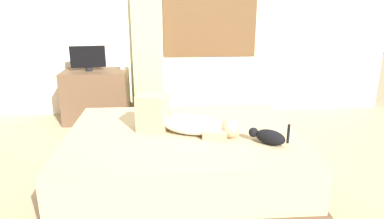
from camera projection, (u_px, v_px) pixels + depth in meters
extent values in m
plane|color=tan|center=(192.00, 184.00, 3.38)|extent=(16.00, 16.00, 0.00)
cube|color=beige|center=(180.00, 17.00, 5.21)|extent=(6.40, 0.12, 2.90)
cube|color=brown|center=(210.00, 16.00, 5.18)|extent=(1.39, 0.02, 1.19)
cube|color=white|center=(210.00, 16.00, 5.17)|extent=(1.31, 0.02, 1.11)
cube|color=brown|center=(183.00, 177.00, 3.38)|extent=(2.16, 1.69, 0.14)
cube|color=tan|center=(183.00, 151.00, 3.30)|extent=(2.10, 1.64, 0.39)
ellipsoid|color=silver|center=(193.00, 125.00, 3.16)|extent=(0.61, 0.43, 0.17)
sphere|color=tan|center=(231.00, 128.00, 3.08)|extent=(0.17, 0.17, 0.17)
cube|color=tan|center=(153.00, 113.00, 3.23)|extent=(0.32, 0.31, 0.34)
cube|color=tan|center=(217.00, 132.00, 3.12)|extent=(0.28, 0.33, 0.08)
ellipsoid|color=black|center=(270.00, 137.00, 2.93)|extent=(0.27, 0.25, 0.13)
sphere|color=black|center=(253.00, 132.00, 3.02)|extent=(0.08, 0.08, 0.08)
cylinder|color=black|center=(288.00, 134.00, 2.83)|extent=(0.03, 0.03, 0.16)
cube|color=brown|center=(97.00, 96.00, 5.07)|extent=(0.90, 0.56, 0.74)
cylinder|color=black|center=(89.00, 69.00, 4.95)|extent=(0.10, 0.10, 0.05)
cube|color=black|center=(88.00, 57.00, 4.89)|extent=(0.48, 0.08, 0.30)
cylinder|color=white|center=(122.00, 66.00, 5.07)|extent=(0.07, 0.07, 0.09)
cylinder|color=tan|center=(161.00, 106.00, 5.10)|extent=(0.04, 0.04, 0.44)
cylinder|color=tan|center=(162.00, 113.00, 4.82)|extent=(0.04, 0.04, 0.44)
cylinder|color=tan|center=(140.00, 107.00, 5.06)|extent=(0.04, 0.04, 0.44)
cylinder|color=tan|center=(140.00, 114.00, 4.77)|extent=(0.04, 0.04, 0.44)
cube|color=tan|center=(150.00, 93.00, 4.87)|extent=(0.41, 0.41, 0.04)
cube|color=tan|center=(137.00, 79.00, 4.78)|extent=(0.07, 0.38, 0.38)
cube|color=#ADCC75|center=(147.00, 30.00, 5.12)|extent=(0.44, 0.06, 2.55)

